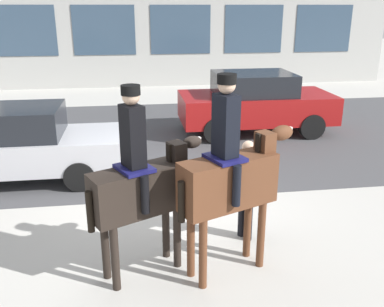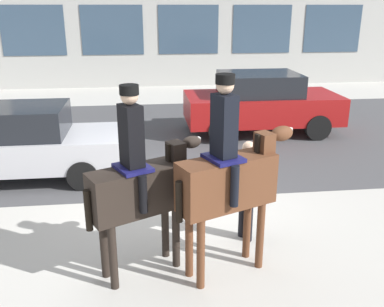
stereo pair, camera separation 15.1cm
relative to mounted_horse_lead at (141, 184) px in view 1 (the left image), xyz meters
The scene contains 7 objects.
ground_plane 2.31m from the mounted_horse_lead, 72.86° to the left, with size 80.00×80.00×0.00m, color #B2AFA8.
road_surface 6.71m from the mounted_horse_lead, 85.14° to the left, with size 23.13×8.50×0.01m.
mounted_horse_lead is the anchor object (origin of this frame).
mounted_horse_companion 1.18m from the mounted_horse_lead, ahead, with size 1.73×0.97×2.78m.
pedestrian_bystander 1.80m from the mounted_horse_lead, 22.90° to the left, with size 0.77×0.69×1.64m.
street_car_near_lane 4.59m from the mounted_horse_lead, 124.09° to the left, with size 4.33×1.79×1.59m.
street_car_far_lane 7.51m from the mounted_horse_lead, 62.25° to the left, with size 4.39×2.08×1.75m.
Camera 1 is at (-0.63, -7.03, 3.55)m, focal length 40.00 mm.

